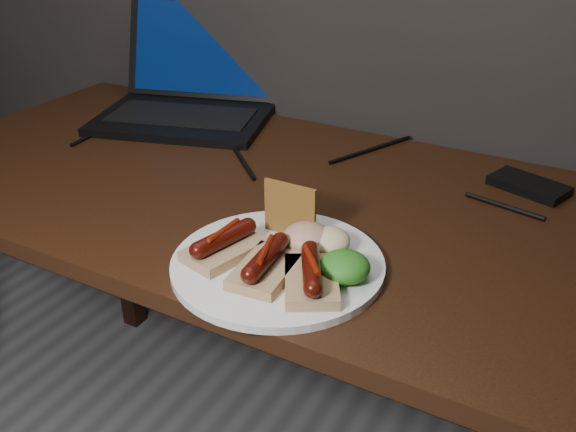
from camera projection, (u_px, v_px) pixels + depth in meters
The scene contains 12 objects.
desk at pixel (256, 229), 1.20m from camera, with size 1.40×0.70×0.75m.
laptop at pixel (190, 92), 1.47m from camera, with size 0.46×0.44×0.25m.
hard_drive at pixel (529, 186), 1.14m from camera, with size 0.13×0.07×0.02m, color black.
desk_cables at pixel (282, 155), 1.27m from camera, with size 0.93×0.38×0.01m.
plate at pixel (278, 264), 0.91m from camera, with size 0.31×0.31×0.01m, color silver.
bread_sausage_left at pixel (224, 245), 0.92m from camera, with size 0.10×0.13×0.04m.
bread_sausage_center at pixel (266, 264), 0.87m from camera, with size 0.08×0.12×0.04m.
bread_sausage_right at pixel (311, 275), 0.85m from camera, with size 0.12×0.13×0.04m.
crispbread at pixel (290, 210), 0.96m from camera, with size 0.09×0.01×0.09m, color #A56B2D.
salad_greens at pixel (345, 267), 0.86m from camera, with size 0.07×0.07×0.04m, color #1B5C12.
salsa_mound at pixel (307, 237), 0.93m from camera, with size 0.07×0.07×0.04m, color maroon.
coleslaw_mound at pixel (328, 241), 0.93m from camera, with size 0.06×0.06×0.04m, color silver.
Camera 1 is at (0.56, 0.50, 1.25)m, focal length 40.00 mm.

